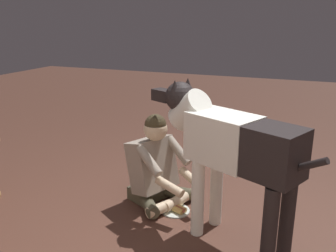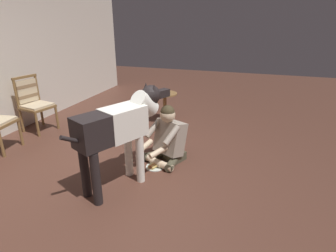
{
  "view_description": "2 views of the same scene",
  "coord_description": "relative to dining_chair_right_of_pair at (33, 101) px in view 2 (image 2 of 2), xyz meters",
  "views": [
    {
      "loc": [
        -0.71,
        2.46,
        1.63
      ],
      "look_at": [
        0.37,
        -0.24,
        0.75
      ],
      "focal_mm": 38.38,
      "sensor_mm": 36.0,
      "label": 1
    },
    {
      "loc": [
        -2.78,
        -1.36,
        1.9
      ],
      "look_at": [
        0.37,
        -0.32,
        0.59
      ],
      "focal_mm": 29.07,
      "sensor_mm": 36.0,
      "label": 2
    }
  ],
  "objects": [
    {
      "name": "large_dog",
      "position": [
        -1.11,
        -2.31,
        0.22
      ],
      "size": [
        1.39,
        0.74,
        1.18
      ],
      "color": "white",
      "rests_on": "ground"
    },
    {
      "name": "dining_chair_right_of_pair",
      "position": [
        0.0,
        0.0,
        0.0
      ],
      "size": [
        0.53,
        0.53,
        0.98
      ],
      "color": "brown",
      "rests_on": "ground"
    },
    {
      "name": "round_side_table",
      "position": [
        1.16,
        -2.08,
        -0.2
      ],
      "size": [
        0.48,
        0.48,
        0.57
      ],
      "color": "olive",
      "rests_on": "ground"
    },
    {
      "name": "ground_plane",
      "position": [
        -0.89,
        -2.38,
        -0.54
      ],
      "size": [
        15.85,
        15.85,
        0.0
      ],
      "primitive_type": "plane",
      "color": "#513024"
    },
    {
      "name": "hot_dog_on_plate",
      "position": [
        -0.62,
        -2.54,
        -0.52
      ],
      "size": [
        0.25,
        0.25,
        0.06
      ],
      "color": "silver",
      "rests_on": "ground"
    },
    {
      "name": "person_sitting_on_floor",
      "position": [
        -0.39,
        -2.65,
        -0.2
      ],
      "size": [
        0.74,
        0.62,
        0.83
      ],
      "color": "#494533",
      "rests_on": "ground"
    }
  ]
}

